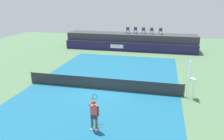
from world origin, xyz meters
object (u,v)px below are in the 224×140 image
at_px(spectator_chair_far_left, 128,30).
at_px(spectator_chair_left, 136,30).
at_px(spectator_chair_right, 152,31).
at_px(spectator_chair_far_right, 161,31).
at_px(tennis_ball, 102,71).
at_px(spectator_chair_center, 144,30).
at_px(net_post_far, 184,90).
at_px(net_post_near, 32,77).
at_px(tennis_player, 94,114).
at_px(umpire_chair, 190,77).

xyz_separation_m(spectator_chair_far_left, spectator_chair_left, (1.03, 0.35, 0.00)).
relative_size(spectator_chair_right, spectator_chair_far_right, 1.00).
xyz_separation_m(spectator_chair_right, tennis_ball, (-4.05, -10.99, -2.66)).
distance_m(spectator_chair_far_left, spectator_chair_right, 3.30).
distance_m(spectator_chair_center, tennis_ball, 11.74).
bearing_deg(spectator_chair_right, net_post_far, -77.63).
xyz_separation_m(spectator_chair_center, net_post_near, (-7.94, -15.30, -2.19)).
height_order(spectator_chair_left, tennis_player, spectator_chair_left).
xyz_separation_m(spectator_chair_center, net_post_far, (4.46, -15.30, -2.19)).
distance_m(net_post_far, tennis_player, 7.59).
distance_m(spectator_chair_far_left, tennis_ball, 11.23).
height_order(spectator_chair_left, net_post_near, spectator_chair_left).
bearing_deg(tennis_player, spectator_chair_left, 91.39).
relative_size(spectator_chair_far_left, net_post_near, 0.89).
relative_size(spectator_chair_center, umpire_chair, 0.32).
height_order(spectator_chair_far_left, net_post_near, spectator_chair_far_left).
relative_size(spectator_chair_far_right, tennis_ball, 13.06).
xyz_separation_m(net_post_near, net_post_far, (12.40, 0.00, 0.00)).
bearing_deg(spectator_chair_far_left, spectator_chair_center, 4.55).
bearing_deg(tennis_player, spectator_chair_far_right, 82.01).
distance_m(spectator_chair_far_left, spectator_chair_far_right, 4.47).
distance_m(spectator_chair_far_right, tennis_player, 21.14).
relative_size(spectator_chair_center, tennis_ball, 13.06).
bearing_deg(net_post_near, tennis_player, -37.52).
distance_m(spectator_chair_far_left, tennis_player, 20.87).
height_order(spectator_chair_far_left, net_post_far, spectator_chair_far_left).
relative_size(spectator_chair_far_right, tennis_player, 0.50).
bearing_deg(umpire_chair, tennis_ball, 151.05).
distance_m(spectator_chair_left, spectator_chair_far_right, 3.45).
distance_m(spectator_chair_left, tennis_player, 21.17).
distance_m(spectator_chair_far_left, net_post_near, 16.34).
bearing_deg(spectator_chair_far_right, spectator_chair_far_left, -178.48).
distance_m(spectator_chair_center, net_post_near, 17.38).
bearing_deg(tennis_player, umpire_chair, 45.89).
relative_size(spectator_chair_far_left, spectator_chair_right, 1.00).
bearing_deg(net_post_far, net_post_near, 180.00).
xyz_separation_m(spectator_chair_right, net_post_far, (3.34, -15.24, -2.19)).
xyz_separation_m(umpire_chair, tennis_ball, (-7.72, 4.27, -1.55)).
bearing_deg(net_post_far, tennis_ball, 150.12).
bearing_deg(tennis_player, spectator_chair_center, 88.26).
distance_m(spectator_chair_center, spectator_chair_right, 1.12).
relative_size(spectator_chair_right, tennis_ball, 13.06).
relative_size(spectator_chair_left, net_post_near, 0.89).
height_order(net_post_far, tennis_ball, net_post_far).
height_order(tennis_player, tennis_ball, tennis_player).
xyz_separation_m(spectator_chair_left, tennis_ball, (-1.79, -11.23, -2.66)).
distance_m(spectator_chair_far_right, net_post_near, 18.50).
bearing_deg(net_post_far, tennis_player, -132.22).
height_order(spectator_chair_center, spectator_chair_far_right, same).
bearing_deg(spectator_chair_left, spectator_chair_center, -8.84).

